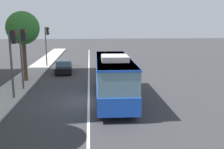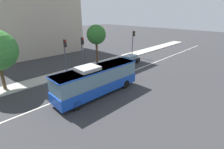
{
  "view_description": "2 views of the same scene",
  "coord_description": "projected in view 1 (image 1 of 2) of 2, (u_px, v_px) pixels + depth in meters",
  "views": [
    {
      "loc": [
        -18.48,
        -0.14,
        5.6
      ],
      "look_at": [
        0.21,
        -1.74,
        1.92
      ],
      "focal_mm": 41.85,
      "sensor_mm": 36.0,
      "label": 1
    },
    {
      "loc": [
        -10.21,
        -14.33,
        8.54
      ],
      "look_at": [
        2.19,
        -2.17,
        1.89
      ],
      "focal_mm": 26.15,
      "sensor_mm": 36.0,
      "label": 2
    }
  ],
  "objects": [
    {
      "name": "traffic_light_far_corner",
      "position": [
        47.0,
        40.0,
        33.49
      ],
      "size": [
        0.33,
        0.62,
        5.2
      ],
      "rotation": [
        0.0,
        0.0,
        -1.53
      ],
      "color": "#47474C",
      "rests_on": "ground_plane"
    },
    {
      "name": "lane_centre_line",
      "position": [
        89.0,
        101.0,
        19.13
      ],
      "size": [
        76.0,
        0.16,
        0.01
      ],
      "primitive_type": "cube",
      "color": "silver",
      "rests_on": "ground_plane"
    },
    {
      "name": "street_tree_kerbside_left",
      "position": [
        23.0,
        28.0,
        24.51
      ],
      "size": [
        3.1,
        3.1,
        6.75
      ],
      "color": "#4C3823",
      "rests_on": "ground_plane"
    },
    {
      "name": "sedan_black",
      "position": [
        64.0,
        66.0,
        30.16
      ],
      "size": [
        4.58,
        2.0,
        1.46
      ],
      "rotation": [
        0.0,
        0.0,
        3.19
      ],
      "color": "black",
      "rests_on": "ground_plane"
    },
    {
      "name": "ground_plane",
      "position": [
        89.0,
        101.0,
        19.13
      ],
      "size": [
        160.0,
        160.0,
        0.0
      ],
      "primitive_type": "plane",
      "color": "#333335"
    },
    {
      "name": "traffic_light_mid_block",
      "position": [
        13.0,
        52.0,
        18.87
      ],
      "size": [
        0.32,
        0.62,
        5.2
      ],
      "rotation": [
        0.0,
        0.0,
        -1.55
      ],
      "color": "#47474C",
      "rests_on": "ground_plane"
    },
    {
      "name": "transit_bus",
      "position": [
        113.0,
        76.0,
        19.19
      ],
      "size": [
        10.06,
        2.74,
        3.46
      ],
      "rotation": [
        0.0,
        0.0,
        -0.02
      ],
      "color": "#1947B7",
      "rests_on": "ground_plane"
    },
    {
      "name": "traffic_light_near_corner",
      "position": [
        23.0,
        48.0,
        21.61
      ],
      "size": [
        0.32,
        0.62,
        5.2
      ],
      "rotation": [
        0.0,
        0.0,
        -1.57
      ],
      "color": "#47474C",
      "rests_on": "ground_plane"
    }
  ]
}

